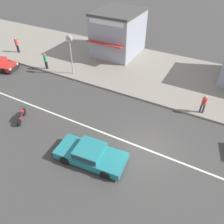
{
  "coord_description": "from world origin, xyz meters",
  "views": [
    {
      "loc": [
        2.56,
        -9.38,
        10.72
      ],
      "look_at": [
        -3.31,
        1.46,
        0.8
      ],
      "focal_mm": 35.0,
      "sensor_mm": 36.0,
      "label": 1
    }
  ],
  "objects_px": {
    "motorcycle_2": "(21,115)",
    "pedestrian_mid_kerb": "(45,60)",
    "street_clock": "(70,46)",
    "shopfront_mid_block": "(118,32)",
    "sedan_teal_1": "(90,154)",
    "pedestrian_near_clock": "(17,44)",
    "pedestrian_by_shop": "(204,103)"
  },
  "relations": [
    {
      "from": "motorcycle_2",
      "to": "pedestrian_mid_kerb",
      "type": "distance_m",
      "value": 7.89
    },
    {
      "from": "street_clock",
      "to": "shopfront_mid_block",
      "type": "height_order",
      "value": "shopfront_mid_block"
    },
    {
      "from": "street_clock",
      "to": "pedestrian_mid_kerb",
      "type": "height_order",
      "value": "street_clock"
    },
    {
      "from": "sedan_teal_1",
      "to": "pedestrian_mid_kerb",
      "type": "bearing_deg",
      "value": 143.16
    },
    {
      "from": "pedestrian_near_clock",
      "to": "shopfront_mid_block",
      "type": "distance_m",
      "value": 11.72
    },
    {
      "from": "sedan_teal_1",
      "to": "pedestrian_near_clock",
      "type": "bearing_deg",
      "value": 149.92
    },
    {
      "from": "sedan_teal_1",
      "to": "street_clock",
      "type": "distance_m",
      "value": 11.19
    },
    {
      "from": "street_clock",
      "to": "shopfront_mid_block",
      "type": "distance_m",
      "value": 6.81
    },
    {
      "from": "motorcycle_2",
      "to": "street_clock",
      "type": "height_order",
      "value": "street_clock"
    },
    {
      "from": "sedan_teal_1",
      "to": "shopfront_mid_block",
      "type": "distance_m",
      "value": 15.92
    },
    {
      "from": "pedestrian_near_clock",
      "to": "pedestrian_mid_kerb",
      "type": "height_order",
      "value": "pedestrian_near_clock"
    },
    {
      "from": "sedan_teal_1",
      "to": "pedestrian_mid_kerb",
      "type": "height_order",
      "value": "pedestrian_mid_kerb"
    },
    {
      "from": "sedan_teal_1",
      "to": "shopfront_mid_block",
      "type": "bearing_deg",
      "value": 111.11
    },
    {
      "from": "street_clock",
      "to": "pedestrian_near_clock",
      "type": "bearing_deg",
      "value": 172.74
    },
    {
      "from": "motorcycle_2",
      "to": "shopfront_mid_block",
      "type": "xyz_separation_m",
      "value": [
        0.87,
        14.01,
        2.04
      ]
    },
    {
      "from": "pedestrian_mid_kerb",
      "to": "shopfront_mid_block",
      "type": "height_order",
      "value": "shopfront_mid_block"
    },
    {
      "from": "motorcycle_2",
      "to": "pedestrian_by_shop",
      "type": "height_order",
      "value": "pedestrian_by_shop"
    },
    {
      "from": "motorcycle_2",
      "to": "pedestrian_near_clock",
      "type": "xyz_separation_m",
      "value": [
        -9.4,
        8.51,
        0.73
      ]
    },
    {
      "from": "sedan_teal_1",
      "to": "pedestrian_near_clock",
      "type": "height_order",
      "value": "pedestrian_near_clock"
    },
    {
      "from": "motorcycle_2",
      "to": "pedestrian_by_shop",
      "type": "bearing_deg",
      "value": 31.38
    },
    {
      "from": "pedestrian_mid_kerb",
      "to": "street_clock",
      "type": "bearing_deg",
      "value": 8.79
    },
    {
      "from": "motorcycle_2",
      "to": "pedestrian_mid_kerb",
      "type": "height_order",
      "value": "pedestrian_mid_kerb"
    },
    {
      "from": "street_clock",
      "to": "pedestrian_by_shop",
      "type": "bearing_deg",
      "value": -1.43
    },
    {
      "from": "shopfront_mid_block",
      "to": "pedestrian_by_shop",
      "type": "bearing_deg",
      "value": -32.72
    },
    {
      "from": "sedan_teal_1",
      "to": "pedestrian_mid_kerb",
      "type": "xyz_separation_m",
      "value": [
        -10.25,
        7.68,
        0.56
      ]
    },
    {
      "from": "pedestrian_by_shop",
      "to": "motorcycle_2",
      "type": "bearing_deg",
      "value": -148.62
    },
    {
      "from": "motorcycle_2",
      "to": "pedestrian_by_shop",
      "type": "distance_m",
      "value": 13.64
    },
    {
      "from": "motorcycle_2",
      "to": "pedestrian_by_shop",
      "type": "relative_size",
      "value": 1.02
    },
    {
      "from": "street_clock",
      "to": "pedestrian_by_shop",
      "type": "height_order",
      "value": "street_clock"
    },
    {
      "from": "street_clock",
      "to": "pedestrian_near_clock",
      "type": "relative_size",
      "value": 2.21
    },
    {
      "from": "pedestrian_near_clock",
      "to": "pedestrian_mid_kerb",
      "type": "distance_m",
      "value": 5.92
    },
    {
      "from": "pedestrian_by_shop",
      "to": "shopfront_mid_block",
      "type": "xyz_separation_m",
      "value": [
        -10.76,
        6.91,
        1.41
      ]
    }
  ]
}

